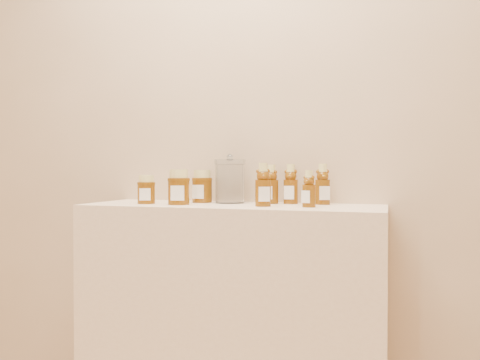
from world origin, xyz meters
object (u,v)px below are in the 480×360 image
(honey_jar_left, at_px, (146,189))
(bear_bottle_back_left, at_px, (271,182))
(bear_bottle_front_left, at_px, (263,182))
(glass_canister, at_px, (230,179))
(display_table, at_px, (231,316))

(honey_jar_left, bearing_deg, bear_bottle_back_left, -2.74)
(honey_jar_left, bearing_deg, bear_bottle_front_left, -19.98)
(honey_jar_left, relative_size, glass_canister, 0.59)
(bear_bottle_back_left, xyz_separation_m, glass_canister, (-0.18, -0.02, 0.01))
(bear_bottle_front_left, xyz_separation_m, glass_canister, (-0.18, 0.14, 0.01))
(bear_bottle_front_left, height_order, honey_jar_left, bear_bottle_front_left)
(display_table, xyz_separation_m, bear_bottle_back_left, (0.14, 0.11, 0.54))
(display_table, distance_m, honey_jar_left, 0.62)
(display_table, height_order, glass_canister, glass_canister)
(glass_canister, bearing_deg, bear_bottle_back_left, 5.01)
(display_table, relative_size, honey_jar_left, 10.15)
(honey_jar_left, height_order, glass_canister, glass_canister)
(bear_bottle_back_left, bearing_deg, bear_bottle_front_left, -73.48)
(display_table, xyz_separation_m, bear_bottle_front_left, (0.14, -0.04, 0.54))
(bear_bottle_back_left, xyz_separation_m, bear_bottle_front_left, (0.01, -0.15, 0.00))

